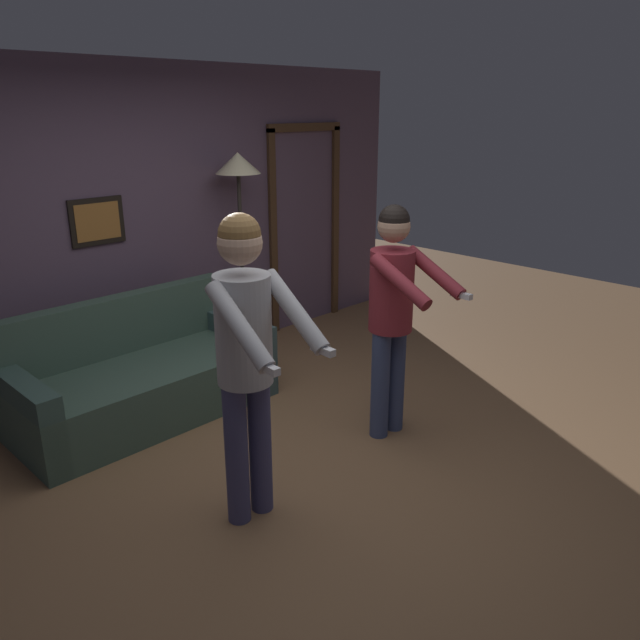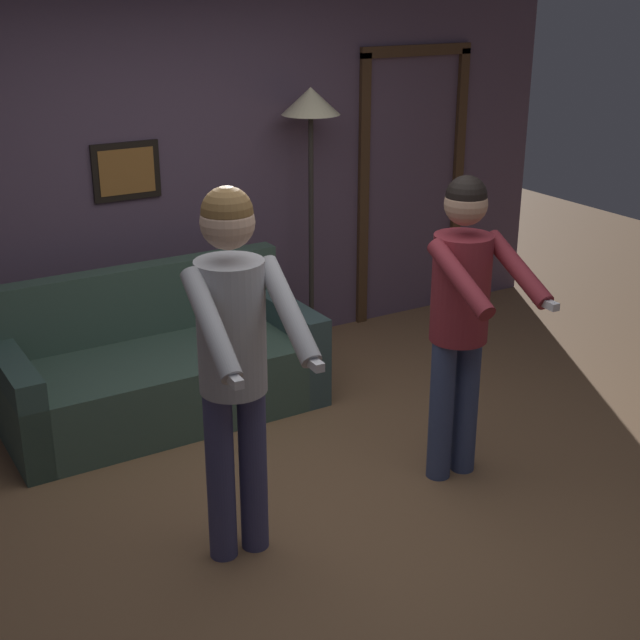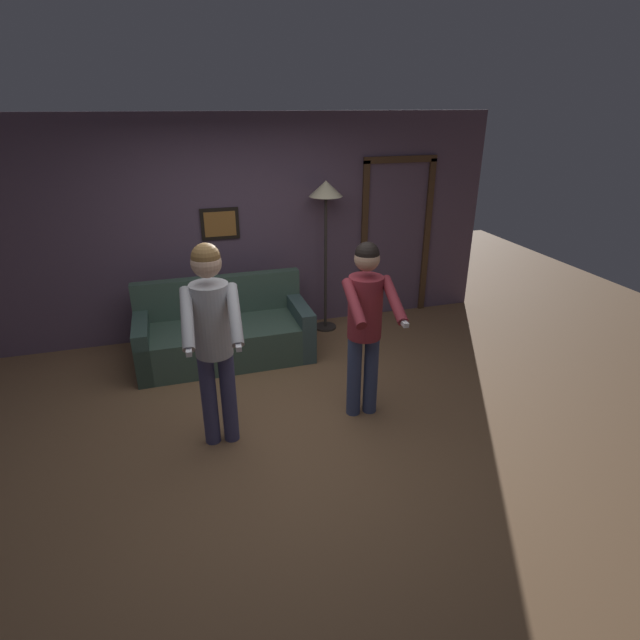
% 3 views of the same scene
% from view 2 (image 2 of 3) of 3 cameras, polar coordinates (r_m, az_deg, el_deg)
% --- Properties ---
extents(ground_plane, '(12.00, 12.00, 0.00)m').
position_cam_2_polar(ground_plane, '(4.66, 0.71, -11.84)').
color(ground_plane, '#886241').
extents(back_wall_assembly, '(6.40, 0.10, 2.60)m').
position_cam_2_polar(back_wall_assembly, '(6.03, -10.01, 8.91)').
color(back_wall_assembly, '#5E4A60').
rests_on(back_wall_assembly, ground_plane).
extents(couch, '(1.91, 0.86, 0.87)m').
position_cam_2_polar(couch, '(5.56, -10.20, -3.25)').
color(couch, '#3F584A').
rests_on(couch, ground_plane).
extents(torchiere_lamp, '(0.40, 0.40, 1.86)m').
position_cam_2_polar(torchiere_lamp, '(6.11, -0.60, 12.33)').
color(torchiere_lamp, '#332D28').
rests_on(torchiere_lamp, ground_plane).
extents(person_standing_left, '(0.46, 0.67, 1.75)m').
position_cam_2_polar(person_standing_left, '(3.84, -5.56, -1.55)').
color(person_standing_left, '#43436F').
rests_on(person_standing_left, ground_plane).
extents(person_standing_right, '(0.46, 0.68, 1.64)m').
position_cam_2_polar(person_standing_right, '(4.57, 9.08, 1.02)').
color(person_standing_right, '#3C4973').
rests_on(person_standing_right, ground_plane).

